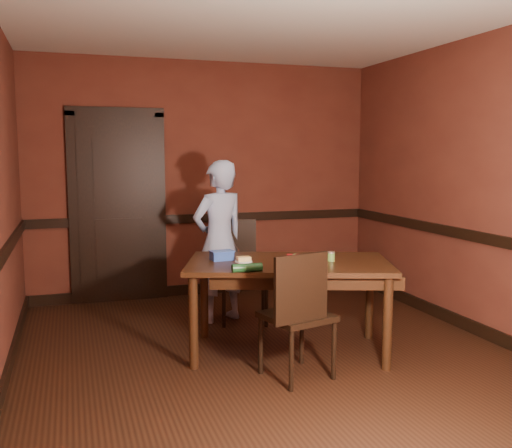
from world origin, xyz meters
TOP-DOWN VIEW (x-y plane):
  - floor at (0.00, 0.00)m, footprint 4.00×4.50m
  - ceiling at (0.00, 0.00)m, footprint 4.00×4.50m
  - wall_back at (0.00, 2.25)m, footprint 4.00×0.02m
  - wall_front at (0.00, -2.25)m, footprint 4.00×0.02m
  - wall_right at (2.00, 0.00)m, footprint 0.02×4.50m
  - dado_back at (0.00, 2.23)m, footprint 4.00×0.03m
  - dado_right at (1.99, 0.00)m, footprint 0.03×4.50m
  - baseboard_back at (0.00, 2.23)m, footprint 4.00×0.03m
  - baseboard_left at (-1.99, 0.00)m, footprint 0.03×4.50m
  - baseboard_right at (1.99, 0.00)m, footprint 0.03×4.50m
  - door at (-1.00, 2.22)m, footprint 1.05×0.07m
  - dining_table at (0.18, 0.05)m, footprint 1.85×1.41m
  - chair_far at (0.10, 1.02)m, footprint 0.57×0.57m
  - chair_near at (0.05, -0.46)m, footprint 0.55×0.55m
  - person at (-0.13, 1.13)m, footprint 0.67×0.55m
  - sandwich_plate at (0.20, -0.03)m, footprint 0.28×0.28m
  - sauce_jar at (0.52, -0.04)m, footprint 0.07×0.07m
  - cheese_saucer at (-0.18, 0.14)m, footprint 0.14×0.14m
  - food_tub at (-0.32, 0.28)m, footprint 0.20×0.14m
  - wrapped_veg at (-0.27, -0.25)m, footprint 0.23×0.07m

SIDE VIEW (x-z plane):
  - floor at x=0.00m, z-range -0.01..0.01m
  - baseboard_back at x=0.00m, z-range 0.00..0.12m
  - baseboard_left at x=-1.99m, z-range 0.00..0.12m
  - baseboard_right at x=1.99m, z-range 0.00..0.12m
  - dining_table at x=0.18m, z-range 0.00..0.77m
  - chair_near at x=0.05m, z-range 0.00..0.96m
  - chair_far at x=0.10m, z-range 0.00..0.99m
  - cheese_saucer at x=-0.18m, z-range 0.76..0.81m
  - sandwich_plate at x=0.20m, z-range 0.75..0.83m
  - person at x=-0.13m, z-range 0.00..1.59m
  - wrapped_veg at x=-0.27m, z-range 0.77..0.83m
  - sauce_jar at x=0.52m, z-range 0.77..0.85m
  - food_tub at x=-0.32m, z-range 0.77..0.85m
  - dado_back at x=0.00m, z-range 0.85..0.95m
  - dado_right at x=1.99m, z-range 0.85..0.95m
  - door at x=-1.00m, z-range -0.01..2.19m
  - wall_back at x=0.00m, z-range 0.00..2.70m
  - wall_front at x=0.00m, z-range 0.00..2.70m
  - wall_right at x=2.00m, z-range 0.00..2.70m
  - ceiling at x=0.00m, z-range 2.70..2.71m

